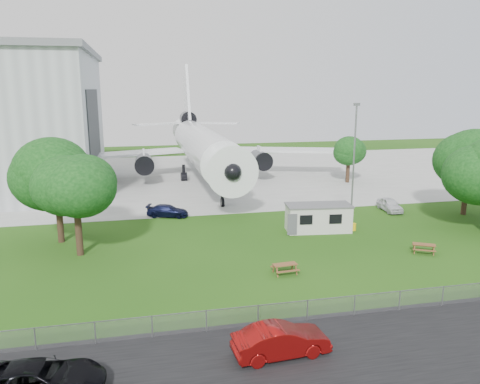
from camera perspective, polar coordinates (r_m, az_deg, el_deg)
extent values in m
plane|color=#2E5C17|center=(37.71, 5.97, -8.38)|extent=(160.00, 160.00, 0.00)
cube|color=black|center=(26.89, 15.12, -17.85)|extent=(120.00, 8.00, 0.02)
cube|color=#B7B7B2|center=(73.50, -3.36, 2.01)|extent=(120.00, 46.00, 0.03)
cube|color=#2D3033|center=(66.94, -17.28, 6.26)|extent=(0.16, 16.00, 12.96)
cylinder|color=white|center=(68.52, -4.54, 5.52)|extent=(5.40, 34.00, 5.40)
cone|color=white|center=(49.96, -1.50, 2.95)|extent=(5.40, 5.50, 5.40)
cone|color=white|center=(89.18, -6.44, 7.62)|extent=(4.86, 9.00, 4.86)
cube|color=white|center=(71.28, -14.91, 4.44)|extent=(21.36, 10.77, 0.36)
cube|color=white|center=(74.48, 4.73, 5.15)|extent=(21.36, 10.77, 0.36)
cube|color=white|center=(88.88, -6.53, 11.28)|extent=(0.46, 9.96, 12.17)
cylinder|color=#515459|center=(67.69, -11.60, 3.42)|extent=(2.50, 4.20, 2.50)
cylinder|color=#515459|center=(69.99, 2.47, 3.96)|extent=(2.50, 4.20, 2.50)
cylinder|color=#515459|center=(88.04, -6.40, 8.86)|extent=(2.60, 4.50, 2.60)
cylinder|color=black|center=(54.10, -2.18, -0.53)|extent=(0.36, 0.36, 2.40)
cylinder|color=black|center=(69.76, -6.88, 2.36)|extent=(0.44, 0.44, 2.40)
cylinder|color=black|center=(70.51, -2.34, 2.54)|extent=(0.44, 0.44, 2.40)
cube|color=beige|center=(45.44, 9.52, -3.18)|extent=(6.25, 3.17, 2.50)
cube|color=#59595B|center=(45.10, 9.58, -1.58)|extent=(6.47, 3.39, 0.12)
cylinder|color=gold|center=(46.51, 13.65, -4.15)|extent=(0.50, 0.50, 0.70)
cube|color=gray|center=(29.64, 11.92, -14.68)|extent=(58.00, 0.04, 1.30)
cylinder|color=slate|center=(44.75, 13.65, 2.63)|extent=(0.16, 0.16, 12.00)
cylinder|color=#382619|center=(44.43, -21.09, -3.47)|extent=(0.56, 0.56, 3.62)
sphere|color=#266521|center=(43.48, -21.55, 2.15)|extent=(8.31, 8.31, 8.31)
cylinder|color=#382619|center=(40.54, -19.03, -5.04)|extent=(0.56, 0.56, 3.31)
sphere|color=#266521|center=(39.55, -19.45, 0.56)|extent=(6.09, 6.09, 6.09)
cylinder|color=#382619|center=(56.10, 25.71, -0.84)|extent=(0.56, 0.56, 3.30)
sphere|color=#266521|center=(55.40, 26.10, 3.23)|extent=(7.97, 7.97, 7.97)
cylinder|color=#382619|center=(69.65, 12.99, 2.23)|extent=(0.56, 0.56, 2.70)
sphere|color=#266521|center=(69.16, 13.13, 4.92)|extent=(5.57, 5.57, 5.57)
imported|color=maroon|center=(25.12, 5.02, -17.62)|extent=(5.11, 2.11, 1.64)
imported|color=black|center=(23.96, -23.30, -20.39)|extent=(5.98, 3.21, 1.60)
imported|color=silver|center=(54.74, 17.79, -1.50)|extent=(2.03, 4.30, 1.42)
imported|color=black|center=(50.44, -8.83, -2.30)|extent=(4.72, 3.01, 1.27)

